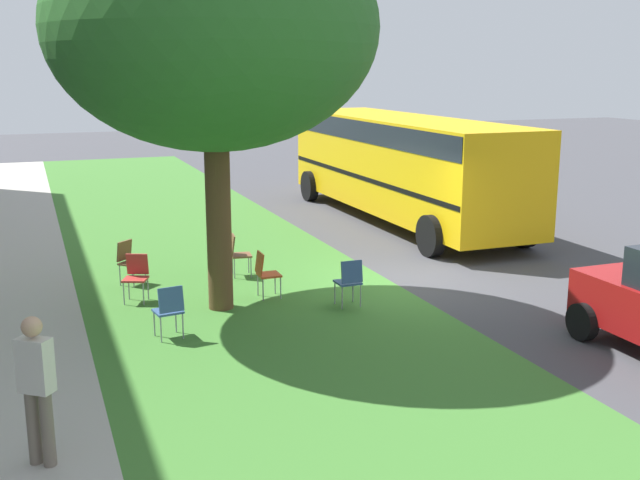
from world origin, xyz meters
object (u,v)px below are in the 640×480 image
object	(u,v)px
chair_5	(349,279)
pedestrian_0	(37,385)
street_tree	(213,29)
chair_3	(169,308)
chair_0	(136,274)
chair_4	(129,259)
chair_2	(238,252)
chair_1	(265,271)
school_bus	(402,158)

from	to	relation	value
chair_5	pedestrian_0	world-z (taller)	pedestrian_0
street_tree	chair_3	size ratio (longest dim) A/B	7.86
chair_5	street_tree	bearing A→B (deg)	70.62
chair_0	chair_4	world-z (taller)	same
street_tree	chair_3	distance (m)	4.66
chair_4	chair_2	bearing A→B (deg)	-94.75
chair_1	chair_2	xyz separation A→B (m)	(1.67, 0.08, 0.00)
chair_2	chair_4	size ratio (longest dim) A/B	1.00
chair_0	chair_3	distance (m)	2.25
chair_1	chair_3	xyz separation A→B (m)	(-1.60, 2.07, 0.00)
chair_0	chair_2	bearing A→B (deg)	-65.03
street_tree	chair_5	distance (m)	4.91
chair_1	pedestrian_0	distance (m)	6.51
street_tree	school_bus	bearing A→B (deg)	-47.69
chair_2	chair_3	size ratio (longest dim) A/B	1.00
chair_4	pedestrian_0	distance (m)	7.16
chair_0	street_tree	bearing A→B (deg)	-125.38
chair_1	chair_5	size ratio (longest dim) A/B	1.00
chair_1	pedestrian_0	bearing A→B (deg)	141.15
street_tree	chair_1	distance (m)	4.44
street_tree	school_bus	xyz separation A→B (m)	(6.06, -6.66, -3.09)
chair_0	school_bus	xyz separation A→B (m)	(5.10, -8.00, 1.24)
chair_1	pedestrian_0	size ratio (longest dim) A/B	0.52
chair_0	chair_4	xyz separation A→B (m)	(1.20, -0.02, 0.00)
street_tree	chair_1	bearing A→B (deg)	-71.50
chair_1	chair_3	bearing A→B (deg)	127.63
street_tree	chair_4	distance (m)	5.02
chair_2	chair_4	distance (m)	2.18
school_bus	pedestrian_0	world-z (taller)	school_bus
street_tree	chair_4	xyz separation A→B (m)	(2.16, 1.32, -4.33)
chair_3	pedestrian_0	bearing A→B (deg)	149.92
chair_5	pedestrian_0	xyz separation A→B (m)	(-3.99, 5.32, 0.41)
chair_0	pedestrian_0	world-z (taller)	pedestrian_0
school_bus	pedestrian_0	distance (m)	14.62
chair_4	chair_5	distance (m)	4.56
chair_3	chair_2	bearing A→B (deg)	-31.37
street_tree	pedestrian_0	xyz separation A→B (m)	(-4.75, 3.15, -3.93)
chair_2	chair_3	bearing A→B (deg)	148.63
chair_3	chair_1	bearing A→B (deg)	-52.37
street_tree	chair_2	size ratio (longest dim) A/B	7.86
chair_1	chair_2	world-z (taller)	same
chair_2	chair_5	xyz separation A→B (m)	(-2.74, -1.33, 0.00)
chair_0	pedestrian_0	distance (m)	6.00
chair_1	chair_4	bearing A→B (deg)	50.57
chair_0	chair_2	size ratio (longest dim) A/B	1.00
street_tree	chair_4	size ratio (longest dim) A/B	7.86
school_bus	pedestrian_0	xyz separation A→B (m)	(-10.81, 9.81, -0.83)
chair_5	pedestrian_0	bearing A→B (deg)	126.82
school_bus	chair_2	bearing A→B (deg)	125.08
chair_4	school_bus	world-z (taller)	school_bus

